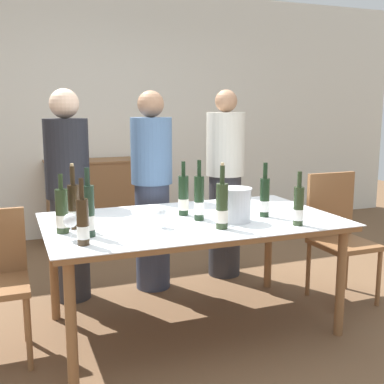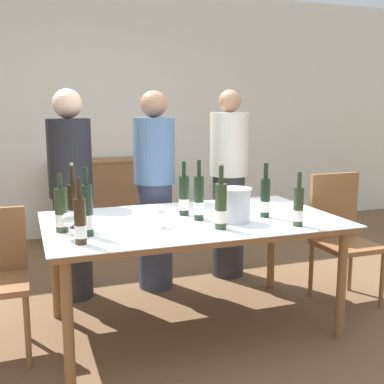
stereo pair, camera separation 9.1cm
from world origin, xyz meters
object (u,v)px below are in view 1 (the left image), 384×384
at_px(sideboard_cabinet, 103,200).
at_px(wine_bottle_3, 183,196).
at_px(wine_glass_2, 76,207).
at_px(person_guest_left, 152,192).
at_px(wine_bottle_6, 88,212).
at_px(wine_bottle_1, 83,223).
at_px(dining_table, 192,228).
at_px(wine_bottle_8, 199,199).
at_px(wine_bottle_2, 265,198).
at_px(ice_bucket, 235,204).
at_px(wine_bottle_5, 222,207).
at_px(wine_bottle_7, 62,212).
at_px(chair_right_end, 337,229).
at_px(wine_bottle_0, 298,206).
at_px(wine_glass_0, 71,221).
at_px(wine_glass_1, 161,214).
at_px(wine_bottle_4, 74,207).
at_px(person_guest_right, 225,185).
at_px(person_host, 68,196).

height_order(sideboard_cabinet, wine_bottle_3, wine_bottle_3).
relative_size(wine_glass_2, person_guest_left, 0.10).
height_order(wine_bottle_6, wine_glass_2, wine_bottle_6).
bearing_deg(wine_bottle_1, sideboard_cabinet, 77.36).
relative_size(dining_table, wine_bottle_8, 4.84).
height_order(wine_bottle_1, wine_bottle_8, wine_bottle_8).
height_order(wine_bottle_2, wine_bottle_6, wine_bottle_6).
distance_m(ice_bucket, wine_bottle_5, 0.21).
xyz_separation_m(wine_bottle_1, wine_bottle_2, (1.24, 0.24, 0.01)).
relative_size(wine_bottle_7, chair_right_end, 0.36).
bearing_deg(wine_bottle_8, wine_bottle_7, -179.45).
distance_m(wine_glass_2, person_guest_left, 0.95).
height_order(wine_bottle_1, wine_bottle_7, wine_bottle_1).
relative_size(wine_bottle_3, wine_bottle_6, 0.93).
relative_size(wine_bottle_3, wine_glass_2, 2.40).
height_order(wine_bottle_0, wine_bottle_5, wine_bottle_5).
height_order(dining_table, ice_bucket, ice_bucket).
relative_size(sideboard_cabinet, wine_bottle_5, 3.06).
height_order(wine_glass_0, wine_glass_1, wine_glass_0).
distance_m(ice_bucket, chair_right_end, 1.09).
relative_size(wine_bottle_0, person_guest_left, 0.21).
xyz_separation_m(wine_bottle_4, chair_right_end, (2.00, 0.07, -0.34)).
xyz_separation_m(wine_bottle_2, person_guest_right, (0.17, 0.99, -0.07)).
relative_size(wine_bottle_1, wine_glass_2, 2.35).
height_order(sideboard_cabinet, wine_bottle_2, wine_bottle_2).
bearing_deg(wine_glass_0, wine_bottle_0, -6.65).
relative_size(sideboard_cabinet, wine_glass_1, 9.51).
relative_size(wine_bottle_8, wine_glass_1, 3.06).
bearing_deg(wine_bottle_4, wine_bottle_1, -90.47).
relative_size(ice_bucket, wine_glass_1, 1.70).
distance_m(wine_bottle_0, wine_bottle_3, 0.77).
height_order(wine_bottle_7, person_host, person_host).
xyz_separation_m(ice_bucket, person_host, (-0.93, 0.97, -0.06)).
bearing_deg(wine_bottle_3, wine_bottle_7, -167.45).
bearing_deg(person_host, wine_bottle_8, -49.87).
bearing_deg(ice_bucket, wine_bottle_8, 150.29).
xyz_separation_m(wine_bottle_7, person_guest_right, (1.48, 0.93, -0.06)).
distance_m(wine_bottle_6, wine_glass_2, 0.35).
bearing_deg(chair_right_end, wine_glass_0, -170.81).
xyz_separation_m(wine_glass_2, person_guest_right, (1.37, 0.72, -0.05)).
xyz_separation_m(wine_bottle_1, wine_bottle_8, (0.79, 0.30, 0.02)).
bearing_deg(person_guest_left, chair_right_end, -29.10).
distance_m(wine_glass_0, chair_right_end, 2.11).
height_order(wine_bottle_0, person_guest_right, person_guest_right).
relative_size(wine_bottle_5, wine_bottle_8, 1.02).
distance_m(wine_bottle_0, wine_glass_0, 1.37).
height_order(wine_bottle_5, wine_glass_1, wine_bottle_5).
relative_size(wine_bottle_8, chair_right_end, 0.40).
xyz_separation_m(wine_bottle_3, wine_bottle_4, (-0.74, -0.10, 0.00)).
bearing_deg(wine_glass_2, ice_bucket, -18.40).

